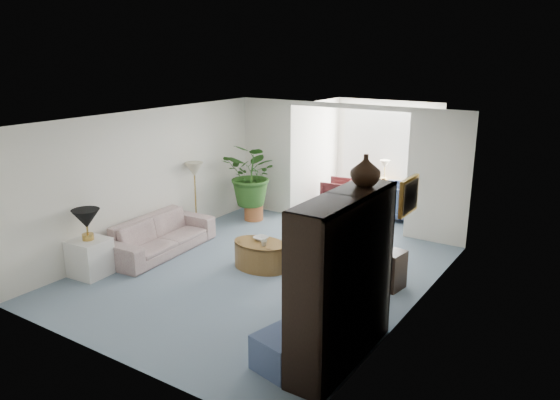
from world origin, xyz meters
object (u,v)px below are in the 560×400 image
Objects in this scene: framed_picture at (410,196)px; coffee_table at (260,255)px; wingback_chair at (337,260)px; sofa at (160,235)px; table_lamp at (86,219)px; sunroom_table at (383,194)px; entertainment_cabinet at (343,280)px; ottoman at (281,352)px; cabinet_urn at (366,170)px; floor_lamp at (194,169)px; coffee_cup at (264,243)px; end_table at (90,257)px; plant_pot at (254,212)px; sunroom_chair_maroon at (340,194)px; side_table_dark at (387,269)px; sunroom_chair_blue at (403,201)px.

framed_picture reaches higher than coffee_table.
wingback_chair is at bearing 6.70° from coffee_table.
sofa is 1.51m from table_lamp.
coffee_table is at bearing -93.05° from sunroom_table.
ottoman is (-0.46, -0.57, -0.79)m from entertainment_cabinet.
cabinet_urn reaches higher than entertainment_cabinet.
coffee_cup is at bearing -22.86° from floor_lamp.
cabinet_urn is at bearing 6.87° from end_table.
coffee_cup is at bearing 128.85° from ottoman.
coffee_cup is at bearing -50.59° from plant_pot.
sofa is 20.80× the size of coffee_cup.
entertainment_cabinet is at bearing 20.33° from sunroom_chair_maroon.
sofa reaches higher than coffee_table.
floor_lamp reaches higher than end_table.
sunroom_chair_blue is at bearing 107.04° from side_table_dark.
sofa is 3.87× the size of sunroom_table.
sunroom_chair_blue is 1.15× the size of sunroom_chair_maroon.
entertainment_cabinet is 4.99× the size of plant_pot.
table_lamp is 0.60× the size of sunroom_chair_maroon.
wingback_chair is 1.40× the size of side_table_dark.
sunroom_table is at bearing 88.83° from coffee_cup.
sunroom_table is (-2.34, 4.91, -1.42)m from framed_picture.
table_lamp is at bearing -162.88° from framed_picture.
table_lamp reaches higher than end_table.
sunroom_table is at bearing 69.68° from end_table.
framed_picture is 0.84× the size of side_table_dark.
framed_picture is 5.36m from sunroom_chair_maroon.
table_lamp reaches higher than wingback_chair.
sofa is at bearing 162.92° from entertainment_cabinet.
end_table is 1.51× the size of plant_pot.
sunroom_chair_blue is 1.50× the size of sunroom_table.
floor_lamp is (-0.09, 2.63, 0.30)m from table_lamp.
coffee_cup is 2.99m from cabinet_urn.
coffee_table is at bearing 39.49° from table_lamp.
table_lamp is (-0.20, -1.35, 0.64)m from sofa.
coffee_table is 1.80× the size of ottoman.
coffee_cup is at bearing 161.10° from sunroom_chair_blue.
end_table is 1.65× the size of cabinet_urn.
sunroom_chair_maroon is at bearing 111.35° from ottoman.
sofa is 5.45m from sunroom_table.
side_table_dark is at bearing 100.79° from cabinet_urn.
sunroom_chair_maroon is at bearing 126.72° from side_table_dark.
coffee_cup is 0.13× the size of wingback_chair.
sunroom_chair_blue is (3.11, 5.61, 0.08)m from end_table.
coffee_cup is 4.03m from sunroom_chair_maroon.
side_table_dark reaches higher than ottoman.
sunroom_chair_maroon is (-2.86, 5.07, -1.85)m from cabinet_urn.
framed_picture is 0.25× the size of entertainment_cabinet.
sofa reaches higher than end_table.
side_table_dark is at bearing 16.42° from coffee_cup.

